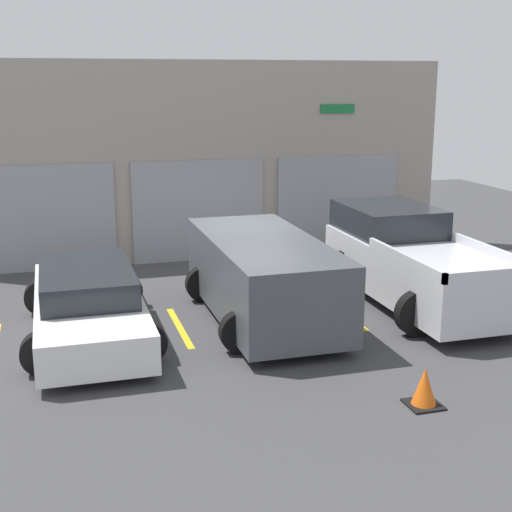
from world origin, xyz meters
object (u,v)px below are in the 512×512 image
(pickup_truck, at_px, (412,261))
(traffic_cone, at_px, (424,388))
(sedan_white, at_px, (88,304))
(sedan_side, at_px, (264,276))

(pickup_truck, relative_size, traffic_cone, 9.09)
(pickup_truck, distance_m, sedan_white, 6.32)
(pickup_truck, bearing_deg, sedan_side, -175.63)
(sedan_white, relative_size, traffic_cone, 8.67)
(sedan_white, height_order, traffic_cone, sedan_white)
(sedan_side, height_order, traffic_cone, sedan_side)
(sedan_white, bearing_deg, traffic_cone, -44.08)
(sedan_side, distance_m, traffic_cone, 4.24)
(pickup_truck, relative_size, sedan_white, 1.05)
(sedan_white, xyz_separation_m, traffic_cone, (4.22, -4.09, -0.33))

